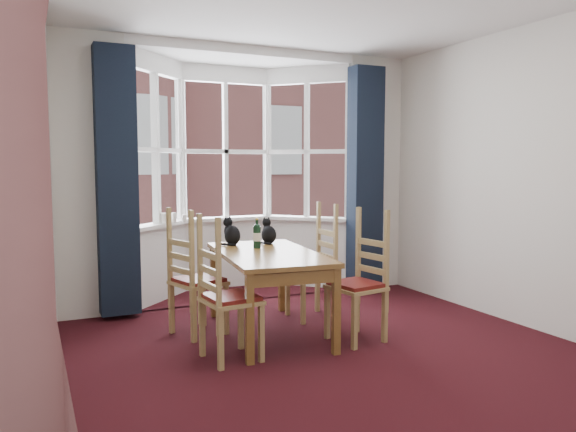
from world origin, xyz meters
TOP-DOWN VIEW (x-y plane):
  - floor at (0.00, 0.00)m, footprint 4.50×4.50m
  - wall_left at (-2.00, 0.00)m, footprint 0.00×4.50m
  - wall_right at (2.00, 0.00)m, footprint 0.00×4.50m
  - wall_back_pier_left at (-1.65, 2.25)m, footprint 0.70×0.12m
  - wall_back_pier_right at (1.65, 2.25)m, footprint 0.70×0.12m
  - bay_window at (0.00, 2.75)m, footprint 2.76×0.94m
  - curtain_left at (-1.42, 2.07)m, footprint 0.38×0.22m
  - curtain_right at (1.42, 2.07)m, footprint 0.38×0.22m
  - dining_table at (-0.29, 0.98)m, footprint 0.97×1.60m
  - chair_left_near at (-0.90, 0.48)m, footprint 0.44×0.46m
  - chair_left_far at (-0.94, 1.21)m, footprint 0.51×0.52m
  - chair_right_near at (0.41, 0.49)m, footprint 0.46×0.48m
  - chair_right_far at (0.39, 1.29)m, footprint 0.40×0.42m
  - cat_left at (-0.43, 1.54)m, footprint 0.21×0.24m
  - cat_right at (-0.07, 1.48)m, footprint 0.14×0.20m
  - wine_bottle at (-0.29, 1.23)m, footprint 0.07×0.07m
  - candle_tall at (-0.85, 2.60)m, footprint 0.06×0.06m
  - candle_short at (-0.74, 2.63)m, footprint 0.06×0.06m
  - candle_extra at (-0.61, 2.65)m, footprint 0.05×0.05m
  - street at (0.00, 32.25)m, footprint 80.00×80.00m
  - tenement_building at (0.00, 14.01)m, footprint 18.40×7.80m

SIDE VIEW (x-z plane):
  - street at x=0.00m, z-range -6.00..-6.00m
  - floor at x=0.00m, z-range 0.00..0.00m
  - chair_left_near at x=-0.90m, z-range 0.01..0.93m
  - chair_left_far at x=-0.94m, z-range 0.01..0.93m
  - chair_right_near at x=0.41m, z-range 0.01..0.93m
  - chair_right_far at x=0.39m, z-range 0.01..0.93m
  - dining_table at x=-0.29m, z-range 0.29..1.03m
  - cat_right at x=-0.07m, z-range 0.71..0.98m
  - cat_left at x=-0.43m, z-range 0.71..1.00m
  - wine_bottle at x=-0.29m, z-range 0.73..1.01m
  - candle_extra at x=-0.61m, z-range 0.87..0.95m
  - candle_short at x=-0.74m, z-range 0.87..0.98m
  - candle_tall at x=-0.85m, z-range 0.87..0.98m
  - curtain_left at x=-1.42m, z-range 0.05..2.65m
  - curtain_right at x=1.42m, z-range 0.05..2.65m
  - wall_left at x=-2.00m, z-range -0.85..3.65m
  - wall_right at x=2.00m, z-range -0.85..3.65m
  - wall_back_pier_left at x=-1.65m, z-range 0.00..2.80m
  - wall_back_pier_right at x=1.65m, z-range 0.00..2.80m
  - bay_window at x=0.00m, z-range 0.00..2.80m
  - tenement_building at x=0.00m, z-range -6.00..9.20m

